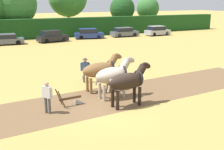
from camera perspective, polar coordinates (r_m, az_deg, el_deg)
ground_plane at (r=15.37m, az=0.33°, el=-6.39°), size 240.00×240.00×0.00m
plowed_furrow_strip at (r=14.97m, az=-17.29°, el=-7.69°), size 34.12×6.67×0.01m
hedgerow at (r=44.20m, az=-17.90°, el=8.85°), size 73.27×1.63×2.95m
tree_center at (r=48.44m, az=-19.32°, el=13.50°), size 7.19×7.19×8.69m
tree_right at (r=54.33m, az=2.09°, el=13.29°), size 4.69×4.69×6.44m
tree_far_right at (r=57.37m, az=7.28°, el=13.29°), size 4.42×4.42×6.33m
draft_horse_lead_left at (r=15.05m, az=3.30°, el=-1.24°), size 2.82×1.07×2.40m
draft_horse_lead_right at (r=16.33m, az=0.31°, el=0.01°), size 2.75×1.14×2.44m
draft_horse_trail_left at (r=17.65m, az=-2.25°, el=1.10°), size 2.92×1.12×2.40m
plow at (r=15.55m, az=-8.06°, el=-5.05°), size 1.53×0.49×1.13m
farmer_at_plow at (r=14.52m, az=-13.05°, el=-4.01°), size 0.46×0.54×1.67m
farmer_beside_team at (r=19.59m, az=-5.46°, el=1.38°), size 0.60×0.44×1.74m
parked_car_center at (r=39.25m, az=-20.60°, el=6.77°), size 4.18×1.96×1.41m
parked_car_center_right at (r=40.23m, az=-12.06°, el=7.67°), size 4.42×2.53×1.58m
parked_car_right at (r=42.95m, az=-4.77°, el=8.35°), size 4.53×2.61×1.53m
parked_car_far_right at (r=45.34m, az=2.51°, el=8.69°), size 4.41×1.81×1.46m
parked_car_end_right at (r=47.50m, az=9.19°, el=8.85°), size 4.25×2.00×1.56m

